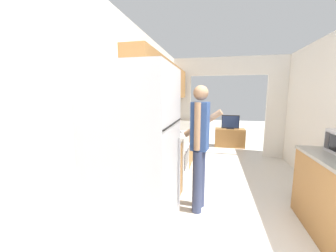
{
  "coord_description": "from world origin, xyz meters",
  "views": [
    {
      "loc": [
        -0.31,
        -1.16,
        1.56
      ],
      "look_at": [
        -1.13,
        2.48,
        1.0
      ],
      "focal_mm": 22.0,
      "sensor_mm": 36.0,
      "label": 1
    }
  ],
  "objects_px": {
    "person": "(200,145)",
    "television": "(230,122)",
    "refrigerator": "(136,164)",
    "range_oven": "(169,157)",
    "tv_cabinet": "(230,138)"
  },
  "relations": [
    {
      "from": "television",
      "to": "person",
      "type": "bearing_deg",
      "value": -100.09
    },
    {
      "from": "range_oven",
      "to": "television",
      "type": "distance_m",
      "value": 3.15
    },
    {
      "from": "range_oven",
      "to": "tv_cabinet",
      "type": "bearing_deg",
      "value": 66.95
    },
    {
      "from": "tv_cabinet",
      "to": "television",
      "type": "height_order",
      "value": "television"
    },
    {
      "from": "person",
      "to": "tv_cabinet",
      "type": "xyz_separation_m",
      "value": [
        0.65,
        3.71,
        -0.63
      ]
    },
    {
      "from": "refrigerator",
      "to": "television",
      "type": "xyz_separation_m",
      "value": [
        1.19,
        4.58,
        -0.15
      ]
    },
    {
      "from": "refrigerator",
      "to": "person",
      "type": "distance_m",
      "value": 1.05
    },
    {
      "from": "refrigerator",
      "to": "range_oven",
      "type": "height_order",
      "value": "refrigerator"
    },
    {
      "from": "person",
      "to": "television",
      "type": "distance_m",
      "value": 3.73
    },
    {
      "from": "tv_cabinet",
      "to": "television",
      "type": "relative_size",
      "value": 1.71
    },
    {
      "from": "tv_cabinet",
      "to": "person",
      "type": "bearing_deg",
      "value": -99.98
    },
    {
      "from": "person",
      "to": "range_oven",
      "type": "bearing_deg",
      "value": 46.19
    },
    {
      "from": "refrigerator",
      "to": "television",
      "type": "distance_m",
      "value": 4.73
    },
    {
      "from": "person",
      "to": "television",
      "type": "relative_size",
      "value": 3.31
    },
    {
      "from": "person",
      "to": "tv_cabinet",
      "type": "bearing_deg",
      "value": -0.25
    }
  ]
}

